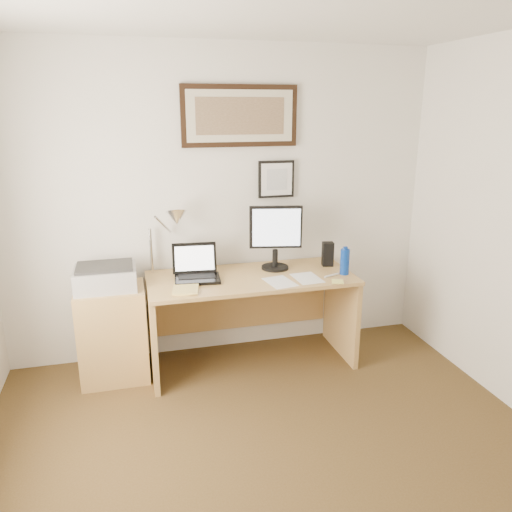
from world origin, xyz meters
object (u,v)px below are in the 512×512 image
object	(u,v)px
book	(173,289)
laptop	(196,271)
side_cabinet	(113,334)
water_bottle	(345,262)
lcd_monitor	(276,234)
desk	(249,300)
printer	(105,277)

from	to	relation	value
book	laptop	xyz separation A→B (m)	(0.20, 0.21, 0.05)
side_cabinet	water_bottle	distance (m)	1.87
lcd_monitor	book	bearing A→B (deg)	-161.41
desk	printer	size ratio (longest dim) A/B	3.64
side_cabinet	water_bottle	size ratio (longest dim) A/B	3.58
water_bottle	desk	distance (m)	0.83
side_cabinet	laptop	distance (m)	0.79
water_bottle	desk	size ratio (longest dim) A/B	0.13
book	printer	distance (m)	0.52
desk	printer	bearing A→B (deg)	-178.80
book	lcd_monitor	xyz separation A→B (m)	(0.86, 0.29, 0.28)
side_cabinet	desk	world-z (taller)	desk
lcd_monitor	side_cabinet	bearing A→B (deg)	-176.46
water_bottle	printer	bearing A→B (deg)	173.82
side_cabinet	desk	distance (m)	1.08
water_bottle	book	world-z (taller)	water_bottle
desk	printer	xyz separation A→B (m)	(-1.09, -0.02, 0.30)
laptop	desk	bearing A→B (deg)	4.02
water_bottle	side_cabinet	bearing A→B (deg)	174.15
printer	lcd_monitor	bearing A→B (deg)	2.95
desk	laptop	distance (m)	0.51
water_bottle	lcd_monitor	xyz separation A→B (m)	(-0.49, 0.26, 0.19)
book	laptop	distance (m)	0.30
side_cabinet	water_bottle	xyz separation A→B (m)	(1.80, -0.18, 0.49)
water_bottle	book	size ratio (longest dim) A/B	0.82
side_cabinet	desk	xyz separation A→B (m)	(1.07, 0.04, 0.15)
book	lcd_monitor	distance (m)	0.95
water_bottle	printer	world-z (taller)	water_bottle
book	laptop	size ratio (longest dim) A/B	0.69
laptop	side_cabinet	bearing A→B (deg)	-179.49
book	water_bottle	bearing A→B (deg)	1.00
book	laptop	world-z (taller)	laptop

